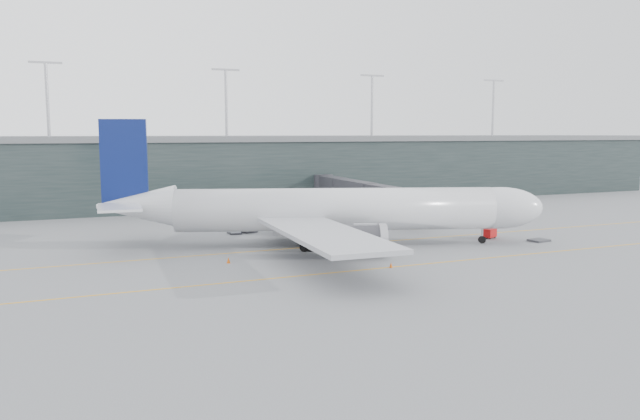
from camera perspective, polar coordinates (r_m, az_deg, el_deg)
name	(u,v)px	position (r m, az deg, el deg)	size (l,w,h in m)	color
ground	(279,244)	(90.02, -3.80, -3.12)	(320.00, 320.00, 0.00)	slate
taxiline_a	(288,249)	(86.31, -2.93, -3.55)	(160.00, 0.25, 0.02)	orange
taxiline_b	(336,272)	(71.79, 1.47, -5.72)	(160.00, 0.25, 0.02)	orange
taxiline_lead_main	(268,223)	(110.31, -4.75, -1.24)	(0.25, 60.00, 0.02)	orange
terminal	(195,169)	(144.91, -11.38, 3.65)	(240.00, 36.00, 29.00)	black
main_aircraft	(332,210)	(88.19, 1.12, -0.04)	(61.67, 56.84, 17.78)	silver
jet_bridge	(351,188)	(122.26, 2.85, 2.03)	(4.37, 45.47, 6.93)	#2F2E34
gse_cart	(490,233)	(98.05, 15.24, -2.03)	(2.53, 2.15, 1.47)	#B40C0D
baggage_dolly	(539,240)	(97.51, 19.38, -2.62)	(2.76, 2.21, 0.28)	#343438
uld_a	(235,229)	(99.15, -7.76, -1.70)	(1.94, 1.59, 1.69)	#35353A
uld_b	(234,228)	(99.98, -7.89, -1.66)	(2.09, 1.84, 1.62)	#35353A
uld_c	(249,226)	(100.46, -6.54, -1.45)	(2.82, 2.58, 2.09)	#35353A
cone_nose	(489,232)	(102.46, 15.21, -1.91)	(0.43, 0.43, 0.69)	red
cone_wing_stbd	(391,265)	(74.68, 6.51, -5.02)	(0.40, 0.40, 0.64)	#CB4F0B
cone_wing_port	(297,229)	(101.24, -2.08, -1.77)	(0.45, 0.45, 0.71)	#CA4D0B
cone_tail	(228,260)	(77.52, -8.37, -4.56)	(0.47, 0.47, 0.76)	#D6550B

